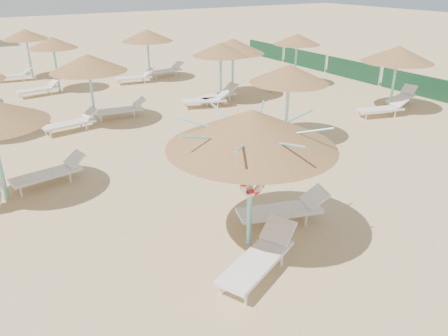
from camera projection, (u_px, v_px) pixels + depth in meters
ground at (247, 234)px, 9.99m from camera, size 120.00×120.00×0.00m
main_palapa at (252, 129)px, 8.51m from camera, size 3.42×3.42×3.07m
lounger_main_a at (260, 257)px, 8.56m from camera, size 2.21×1.46×0.78m
lounger_main_b at (285, 209)px, 10.30m from camera, size 2.24×1.23×0.78m
palapa_field at (150, 56)px, 18.03m from camera, size 20.85×18.02×2.73m
windbreak_fence at (353, 70)px, 24.24m from camera, size 0.08×19.84×1.10m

